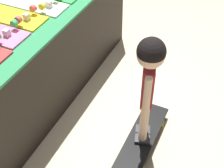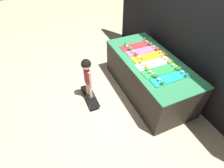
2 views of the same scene
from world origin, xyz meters
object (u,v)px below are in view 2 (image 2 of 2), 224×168
(skateboard_red_on_rack, at_px, (137,45))
(skateboard_green_on_rack, at_px, (162,70))
(skateboard_on_floor, at_px, (90,97))
(skateboard_white_on_rack, at_px, (154,63))
(child, at_px, (87,72))
(skateboard_yellow_on_rack, at_px, (150,56))
(skateboard_teal_on_rack, at_px, (171,77))
(skateboard_pink_on_rack, at_px, (143,50))

(skateboard_red_on_rack, height_order, skateboard_green_on_rack, same)
(skateboard_red_on_rack, distance_m, skateboard_on_floor, 1.46)
(skateboard_on_floor, bearing_deg, skateboard_red_on_rack, 105.92)
(skateboard_on_floor, bearing_deg, skateboard_white_on_rack, 74.10)
(child, bearing_deg, skateboard_white_on_rack, 56.64)
(skateboard_yellow_on_rack, distance_m, skateboard_green_on_rack, 0.46)
(skateboard_green_on_rack, bearing_deg, skateboard_on_floor, -115.54)
(skateboard_green_on_rack, height_order, skateboard_on_floor, skateboard_green_on_rack)
(skateboard_teal_on_rack, bearing_deg, skateboard_green_on_rack, -174.14)
(skateboard_teal_on_rack, bearing_deg, skateboard_pink_on_rack, 178.67)
(skateboard_teal_on_rack, bearing_deg, skateboard_red_on_rack, 180.00)
(skateboard_pink_on_rack, distance_m, skateboard_on_floor, 1.45)
(skateboard_pink_on_rack, bearing_deg, skateboard_red_on_rack, -174.71)
(skateboard_on_floor, bearing_deg, skateboard_pink_on_rack, 95.43)
(skateboard_green_on_rack, bearing_deg, skateboard_red_on_rack, 178.53)
(skateboard_yellow_on_rack, distance_m, child, 1.25)
(skateboard_pink_on_rack, distance_m, child, 1.25)
(skateboard_red_on_rack, height_order, skateboard_on_floor, skateboard_red_on_rack)
(skateboard_pink_on_rack, relative_size, child, 0.81)
(skateboard_yellow_on_rack, bearing_deg, skateboard_green_on_rack, -5.86)
(skateboard_yellow_on_rack, xyz_separation_m, skateboard_teal_on_rack, (0.69, -0.02, 0.00))
(skateboard_red_on_rack, distance_m, skateboard_green_on_rack, 0.92)
(skateboard_red_on_rack, xyz_separation_m, skateboard_on_floor, (0.35, -1.22, -0.73))
(skateboard_pink_on_rack, bearing_deg, skateboard_on_floor, -84.57)
(child, bearing_deg, skateboard_pink_on_rack, 77.98)
(skateboard_yellow_on_rack, height_order, skateboard_green_on_rack, same)
(skateboard_pink_on_rack, bearing_deg, skateboard_yellow_on_rack, 0.56)
(skateboard_pink_on_rack, distance_m, skateboard_teal_on_rack, 0.92)
(skateboard_teal_on_rack, bearing_deg, skateboard_yellow_on_rack, 178.04)
(skateboard_yellow_on_rack, relative_size, skateboard_green_on_rack, 1.00)
(skateboard_on_floor, xyz_separation_m, child, (0.00, 0.00, 0.65))
(skateboard_teal_on_rack, bearing_deg, skateboard_on_floor, -123.30)
(skateboard_teal_on_rack, xyz_separation_m, skateboard_on_floor, (-0.80, -1.22, -0.73))
(skateboard_teal_on_rack, bearing_deg, skateboard_white_on_rack, -177.43)
(skateboard_yellow_on_rack, distance_m, skateboard_teal_on_rack, 0.69)
(skateboard_white_on_rack, bearing_deg, skateboard_red_on_rack, 178.29)
(skateboard_teal_on_rack, xyz_separation_m, child, (-0.80, -1.22, -0.08))
(skateboard_yellow_on_rack, bearing_deg, skateboard_teal_on_rack, -1.96)
(skateboard_green_on_rack, xyz_separation_m, skateboard_teal_on_rack, (0.23, 0.02, 0.00))
(skateboard_white_on_rack, distance_m, skateboard_green_on_rack, 0.23)
(skateboard_pink_on_rack, bearing_deg, skateboard_green_on_rack, -3.73)
(skateboard_green_on_rack, relative_size, skateboard_teal_on_rack, 1.00)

